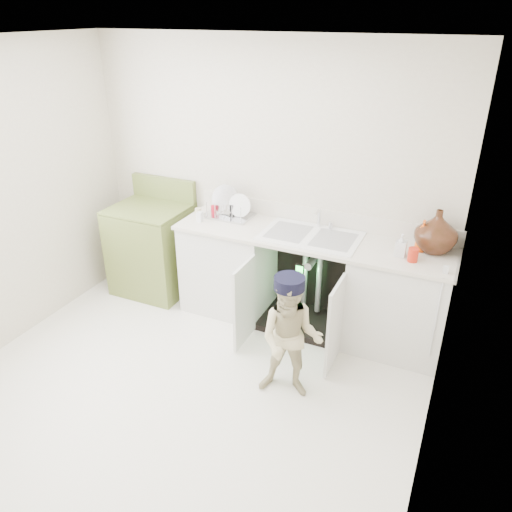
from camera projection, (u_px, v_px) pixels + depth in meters
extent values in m
plane|color=silver|center=(189.00, 385.00, 3.94)|extent=(3.50, 3.50, 0.00)
cube|color=beige|center=(267.00, 180.00, 4.60)|extent=(3.50, 2.50, 0.02)
cube|color=beige|center=(450.00, 297.00, 2.73)|extent=(2.50, 3.00, 0.02)
plane|color=white|center=(163.00, 41.00, 2.82)|extent=(3.50, 3.50, 0.00)
cube|color=silver|center=(230.00, 267.00, 4.82)|extent=(0.80, 0.60, 0.86)
cube|color=silver|center=(398.00, 303.00, 4.22)|extent=(0.80, 0.60, 0.86)
cube|color=black|center=(318.00, 271.00, 4.74)|extent=(0.80, 0.06, 0.86)
cube|color=black|center=(306.00, 321.00, 4.70)|extent=(0.80, 0.60, 0.06)
cylinder|color=gray|center=(305.00, 275.00, 4.62)|extent=(0.05, 0.05, 0.70)
cylinder|color=gray|center=(319.00, 278.00, 4.56)|extent=(0.05, 0.05, 0.70)
cylinder|color=gray|center=(311.00, 263.00, 4.47)|extent=(0.07, 0.18, 0.07)
cube|color=silver|center=(244.00, 303.00, 4.27)|extent=(0.03, 0.40, 0.76)
cube|color=silver|center=(335.00, 325.00, 3.97)|extent=(0.02, 0.40, 0.76)
cube|color=silver|center=(311.00, 238.00, 4.32)|extent=(2.44, 0.64, 0.03)
cube|color=silver|center=(322.00, 217.00, 4.51)|extent=(2.44, 0.02, 0.15)
cube|color=white|center=(311.00, 237.00, 4.31)|extent=(0.85, 0.55, 0.02)
cube|color=gray|center=(289.00, 232.00, 4.38)|extent=(0.34, 0.40, 0.01)
cube|color=gray|center=(334.00, 240.00, 4.23)|extent=(0.34, 0.40, 0.01)
cylinder|color=silver|center=(319.00, 218.00, 4.45)|extent=(0.03, 0.03, 0.17)
cylinder|color=silver|center=(318.00, 212.00, 4.37)|extent=(0.02, 0.14, 0.02)
cylinder|color=silver|center=(331.00, 225.00, 4.43)|extent=(0.04, 0.04, 0.06)
cylinder|color=silver|center=(436.00, 319.00, 3.79)|extent=(0.01, 0.01, 0.70)
cube|color=silver|center=(446.00, 270.00, 3.69)|extent=(0.04, 0.02, 0.06)
cube|color=silver|center=(229.00, 215.00, 4.72)|extent=(0.45, 0.30, 0.02)
cylinder|color=silver|center=(226.00, 206.00, 4.72)|extent=(0.28, 0.10, 0.27)
cylinder|color=white|center=(240.00, 210.00, 4.65)|extent=(0.22, 0.06, 0.22)
cylinder|color=silver|center=(207.00, 208.00, 4.67)|extent=(0.01, 0.01, 0.13)
cylinder|color=silver|center=(215.00, 210.00, 4.64)|extent=(0.01, 0.01, 0.13)
cylinder|color=silver|center=(223.00, 211.00, 4.61)|extent=(0.01, 0.01, 0.13)
cylinder|color=silver|center=(232.00, 213.00, 4.57)|extent=(0.01, 0.01, 0.13)
cylinder|color=silver|center=(241.00, 214.00, 4.54)|extent=(0.01, 0.01, 0.13)
imported|color=#432813|center=(437.00, 231.00, 3.97)|extent=(0.34, 0.34, 0.35)
imported|color=#E9500C|center=(422.00, 236.00, 4.00)|extent=(0.10, 0.10, 0.26)
imported|color=silver|center=(401.00, 245.00, 3.93)|extent=(0.08, 0.08, 0.18)
cylinder|color=red|center=(413.00, 255.00, 3.86)|extent=(0.08, 0.08, 0.11)
cylinder|color=red|center=(214.00, 210.00, 4.72)|extent=(0.05, 0.05, 0.10)
cylinder|color=beige|center=(198.00, 212.00, 4.71)|extent=(0.06, 0.06, 0.08)
cylinder|color=black|center=(232.00, 211.00, 4.69)|extent=(0.04, 0.04, 0.12)
cube|color=silver|center=(200.00, 217.00, 4.60)|extent=(0.05, 0.05, 0.09)
cube|color=olive|center=(153.00, 250.00, 5.12)|extent=(0.73, 0.65, 0.89)
cube|color=olive|center=(148.00, 208.00, 4.91)|extent=(0.73, 0.65, 0.02)
cube|color=olive|center=(164.00, 188.00, 5.09)|extent=(0.73, 0.06, 0.23)
cylinder|color=black|center=(123.00, 211.00, 4.85)|extent=(0.16, 0.16, 0.02)
cylinder|color=silver|center=(123.00, 210.00, 4.85)|extent=(0.19, 0.19, 0.01)
cylinder|color=black|center=(143.00, 201.00, 5.11)|extent=(0.16, 0.16, 0.02)
cylinder|color=silver|center=(143.00, 200.00, 5.11)|extent=(0.19, 0.19, 0.01)
cylinder|color=black|center=(154.00, 217.00, 4.72)|extent=(0.16, 0.16, 0.02)
cylinder|color=silver|center=(154.00, 216.00, 4.71)|extent=(0.19, 0.19, 0.01)
cylinder|color=black|center=(173.00, 206.00, 4.98)|extent=(0.16, 0.16, 0.02)
cylinder|color=silver|center=(173.00, 205.00, 4.97)|extent=(0.19, 0.19, 0.01)
imported|color=beige|center=(291.00, 339.00, 3.65)|extent=(0.54, 0.46, 0.98)
cylinder|color=black|center=(293.00, 285.00, 3.45)|extent=(0.26, 0.26, 0.09)
cube|color=black|center=(295.00, 282.00, 3.55)|extent=(0.18, 0.12, 0.01)
cube|color=black|center=(300.00, 272.00, 4.10)|extent=(0.07, 0.01, 0.14)
cube|color=#26F23F|center=(299.00, 273.00, 4.09)|extent=(0.06, 0.00, 0.12)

